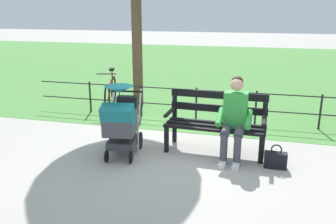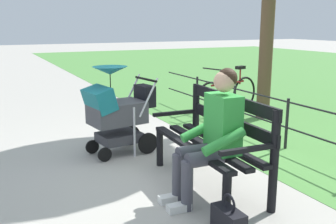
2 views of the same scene
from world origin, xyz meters
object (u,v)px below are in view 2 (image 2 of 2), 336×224
(bicycle, at_px, (228,95))
(park_bench, at_px, (215,137))
(stroller, at_px, (116,109))
(person_on_bench, at_px, (213,132))
(handbag, at_px, (228,222))

(bicycle, bearing_deg, park_bench, 143.28)
(park_bench, xyz_separation_m, stroller, (1.40, 0.60, 0.07))
(park_bench, height_order, bicycle, park_bench)
(park_bench, relative_size, bicycle, 1.00)
(person_on_bench, relative_size, bicycle, 0.79)
(park_bench, relative_size, handbag, 4.38)
(park_bench, height_order, stroller, stroller)
(park_bench, bearing_deg, person_on_bench, 143.49)
(stroller, bearing_deg, bicycle, -63.20)
(person_on_bench, distance_m, bicycle, 3.80)
(stroller, height_order, handbag, stroller)
(handbag, distance_m, bicycle, 4.46)
(person_on_bench, bearing_deg, handbag, 159.17)
(handbag, relative_size, bicycle, 0.23)
(person_on_bench, xyz_separation_m, stroller, (1.71, 0.38, -0.08))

